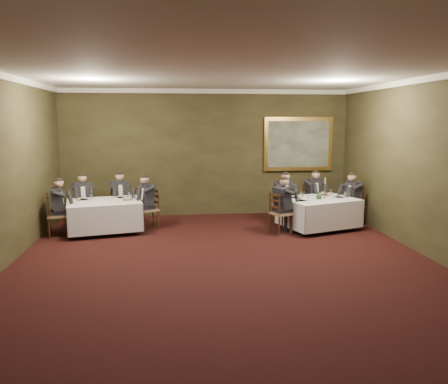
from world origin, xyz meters
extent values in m
plane|color=black|center=(0.00, 0.00, 0.00)|extent=(10.00, 10.00, 0.00)
cube|color=silver|center=(0.00, 0.00, 3.50)|extent=(8.00, 10.00, 0.10)
cube|color=#302A18|center=(0.00, 5.00, 1.75)|extent=(8.00, 0.10, 3.50)
cube|color=#302A18|center=(0.00, -5.00, 1.75)|extent=(8.00, 0.10, 3.50)
cube|color=white|center=(0.00, 4.95, 3.44)|extent=(8.00, 0.10, 0.12)
cube|color=black|center=(2.60, 2.99, 0.73)|extent=(1.95, 1.69, 0.04)
cube|color=white|center=(2.60, 2.99, 0.76)|extent=(2.03, 1.77, 0.02)
cube|color=white|center=(2.60, 2.99, 0.42)|extent=(2.06, 1.79, 0.65)
cube|color=black|center=(-2.60, 3.25, 0.73)|extent=(1.83, 1.53, 0.04)
cube|color=white|center=(-2.60, 3.25, 0.76)|extent=(1.90, 1.60, 0.02)
cube|color=white|center=(-2.60, 3.25, 0.42)|extent=(1.93, 1.62, 0.65)
cube|color=#9A764E|center=(1.89, 3.68, 0.48)|extent=(0.53, 0.52, 0.05)
cube|color=black|center=(1.84, 3.87, 0.73)|extent=(0.37, 0.13, 0.54)
cube|color=black|center=(1.89, 3.68, 0.86)|extent=(0.49, 0.41, 0.55)
sphere|color=#D89F87|center=(1.89, 3.68, 1.24)|extent=(0.26, 0.26, 0.21)
cube|color=#9A764E|center=(2.77, 3.97, 0.48)|extent=(0.57, 0.56, 0.05)
cube|color=black|center=(2.70, 4.15, 0.73)|extent=(0.36, 0.17, 0.54)
cube|color=black|center=(2.77, 3.97, 0.86)|extent=(0.51, 0.45, 0.55)
sphere|color=#D89F87|center=(2.77, 3.97, 1.24)|extent=(0.27, 0.27, 0.21)
cube|color=#9A764E|center=(1.57, 2.66, 0.48)|extent=(0.55, 0.56, 0.05)
cube|color=black|center=(1.39, 2.59, 0.73)|extent=(0.17, 0.36, 0.54)
cube|color=black|center=(1.57, 2.66, 0.86)|extent=(0.44, 0.50, 0.55)
sphere|color=#D89F87|center=(1.57, 2.66, 1.24)|extent=(0.27, 0.27, 0.21)
cube|color=#9A764E|center=(3.63, 3.33, 0.48)|extent=(0.52, 0.53, 0.05)
cube|color=black|center=(3.81, 3.38, 0.73)|extent=(0.12, 0.38, 0.54)
cube|color=black|center=(3.63, 3.33, 0.86)|extent=(0.40, 0.48, 0.55)
sphere|color=#D89F87|center=(3.63, 3.33, 1.24)|extent=(0.26, 0.26, 0.21)
cube|color=#9A764E|center=(-3.23, 3.99, 0.48)|extent=(0.53, 0.51, 0.05)
cube|color=black|center=(-3.27, 4.18, 0.73)|extent=(0.38, 0.12, 0.54)
cube|color=black|center=(-3.23, 3.99, 0.86)|extent=(0.48, 0.40, 0.55)
sphere|color=#D89F87|center=(-3.23, 3.99, 1.24)|extent=(0.25, 0.25, 0.21)
cube|color=#9A764E|center=(-2.34, 4.19, 0.48)|extent=(0.55, 0.53, 0.05)
cube|color=black|center=(-2.40, 4.37, 0.73)|extent=(0.37, 0.14, 0.54)
cube|color=black|center=(-2.34, 4.19, 0.86)|extent=(0.49, 0.42, 0.55)
sphere|color=#D89F87|center=(-2.34, 4.19, 1.24)|extent=(0.26, 0.26, 0.21)
cube|color=#9A764E|center=(-1.57, 3.48, 0.48)|extent=(0.56, 0.57, 0.05)
cube|color=black|center=(-1.39, 3.55, 0.73)|extent=(0.18, 0.36, 0.54)
cube|color=black|center=(-1.57, 3.48, 0.86)|extent=(0.45, 0.51, 0.55)
sphere|color=#D89F87|center=(-1.57, 3.48, 1.24)|extent=(0.28, 0.28, 0.21)
cube|color=#9A764E|center=(-3.63, 3.03, 0.48)|extent=(0.51, 0.53, 0.05)
cube|color=black|center=(-3.82, 2.98, 0.73)|extent=(0.12, 0.38, 0.54)
cube|color=black|center=(-3.63, 3.03, 0.86)|extent=(0.40, 0.48, 0.55)
sphere|color=#D89F87|center=(-3.63, 3.03, 1.24)|extent=(0.25, 0.25, 0.21)
imported|color=#2D5926|center=(2.57, 2.91, 0.88)|extent=(0.21, 0.19, 0.23)
cylinder|color=gold|center=(2.76, 3.06, 0.78)|extent=(0.08, 0.08, 0.02)
cylinder|color=gold|center=(2.76, 3.06, 0.96)|extent=(0.02, 0.02, 0.34)
cylinder|color=white|center=(2.76, 3.06, 1.21)|extent=(0.02, 0.02, 0.15)
cylinder|color=white|center=(2.05, 3.19, 0.77)|extent=(0.25, 0.25, 0.01)
cylinder|color=white|center=(2.05, 3.34, 0.80)|extent=(0.08, 0.08, 0.05)
cylinder|color=white|center=(2.22, 3.19, 0.83)|extent=(0.06, 0.06, 0.14)
cylinder|color=white|center=(-3.12, 3.50, 0.77)|extent=(0.25, 0.25, 0.01)
cylinder|color=white|center=(-3.12, 3.65, 0.80)|extent=(0.08, 0.08, 0.05)
cylinder|color=white|center=(-2.95, 3.50, 0.83)|extent=(0.06, 0.06, 0.14)
cube|color=#E7C054|center=(2.60, 4.94, 1.99)|extent=(1.98, 0.08, 1.52)
cube|color=#3F462E|center=(2.60, 4.90, 1.99)|extent=(1.76, 0.01, 1.30)
camera|label=1|loc=(-0.90, -7.21, 2.66)|focal=35.00mm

